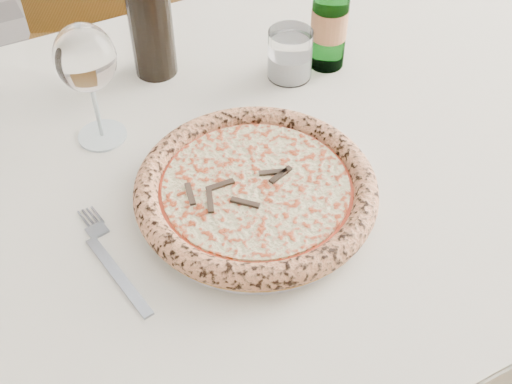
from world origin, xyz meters
TOP-DOWN VIEW (x-y plane):
  - floor at (0.00, 0.00)m, footprint 5.00×6.00m
  - dining_table at (0.03, -0.06)m, footprint 1.55×0.92m
  - chair_far at (0.08, 0.74)m, footprint 0.57×0.57m
  - plate at (0.03, -0.16)m, footprint 0.31×0.31m
  - pizza at (0.03, -0.16)m, footprint 0.33×0.33m
  - fork at (-0.18, -0.17)m, footprint 0.04×0.21m
  - wine_glass at (-0.12, 0.07)m, footprint 0.09×0.09m
  - tumbler at (0.22, 0.08)m, footprint 0.08×0.08m
  - beer_bottle at (0.29, 0.08)m, footprint 0.06×0.06m
  - wine_bottle at (0.02, 0.19)m, footprint 0.07×0.07m

SIDE VIEW (x-z plane):
  - floor at x=0.00m, z-range -0.02..0.00m
  - chair_far at x=0.08m, z-range 0.07..1.00m
  - dining_table at x=0.03m, z-range 0.30..1.05m
  - fork at x=-0.18m, z-range 0.76..0.76m
  - plate at x=0.03m, z-range 0.76..0.77m
  - pizza at x=0.03m, z-range 0.77..0.80m
  - tumbler at x=0.22m, z-range 0.75..0.83m
  - beer_bottle at x=0.29m, z-range 0.73..0.97m
  - wine_bottle at x=0.02m, z-range 0.73..1.03m
  - wine_glass at x=-0.12m, z-range 0.80..0.99m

